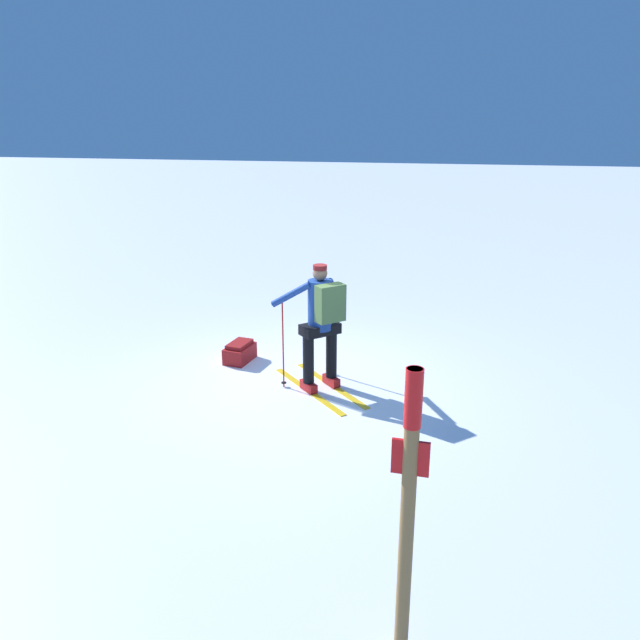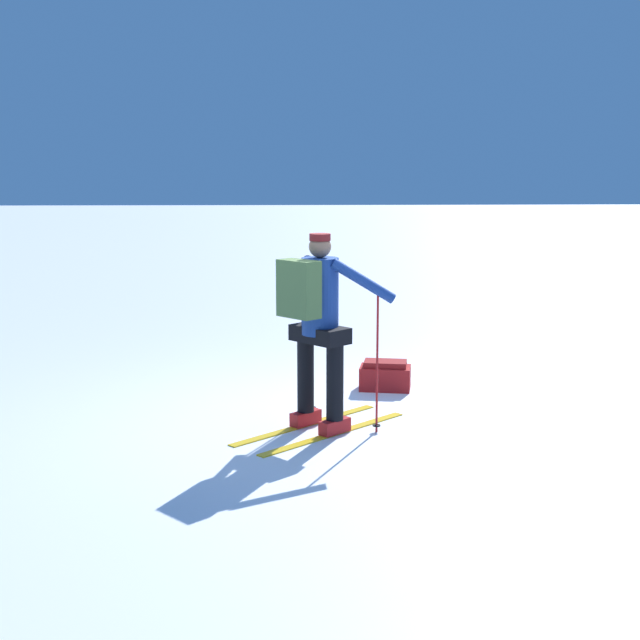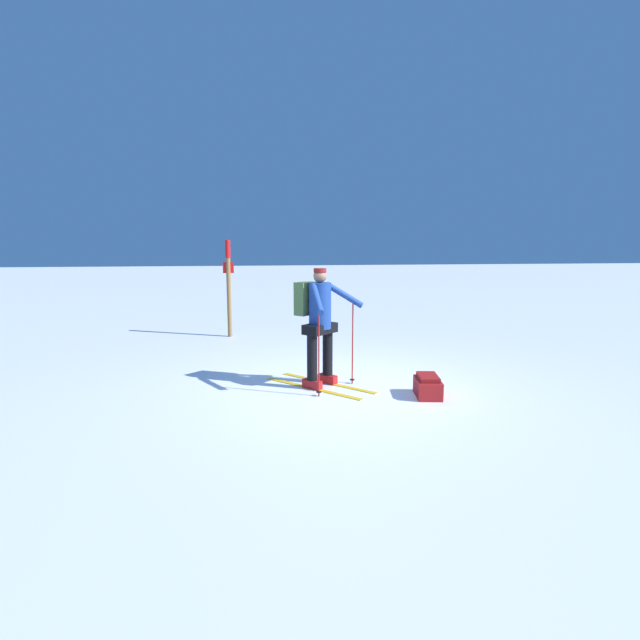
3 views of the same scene
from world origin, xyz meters
TOP-DOWN VIEW (x-y plane):
  - ground_plane at (0.00, 0.00)m, footprint 80.00×80.00m
  - skier at (0.31, -0.12)m, footprint 1.52×1.58m
  - dropped_backpack at (-1.11, 0.63)m, footprint 0.41×0.57m

SIDE VIEW (x-z plane):
  - ground_plane at x=0.00m, z-range 0.00..0.00m
  - dropped_backpack at x=-1.11m, z-range -0.01..0.29m
  - skier at x=0.31m, z-range 0.14..1.88m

